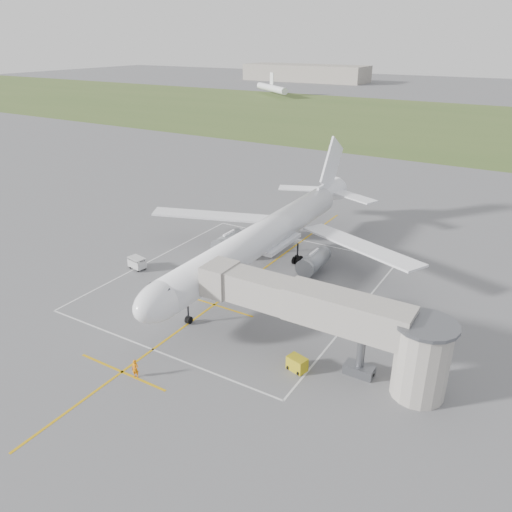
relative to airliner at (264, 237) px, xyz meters
The scene contains 11 objects.
ground 4.46m from the airliner, 90.00° to the right, with size 700.00×700.00×0.00m, color #535355.
grass_strip 129.32m from the airliner, 90.00° to the left, with size 700.00×120.00×0.02m, color #445A27.
apron_markings 7.90m from the airliner, 90.00° to the right, with size 28.20×60.00×0.01m.
airliner is the anchor object (origin of this frame).
jet_bridge 21.22m from the airliner, 42.19° to the right, with size 23.40×5.00×7.20m.
gpu_unit 21.38m from the airliner, 51.63° to the right, with size 1.94×1.56×1.28m.
baggage_cart 16.41m from the airliner, 149.08° to the right, with size 2.45×1.73×1.56m.
ramp_worker_nose 24.93m from the airliner, 86.35° to the right, with size 0.63×0.41×1.72m, color orange.
ramp_worker_wing 6.27m from the airliner, behind, with size 0.89×0.69×1.83m, color #F75707.
distant_hangars 264.94m from the airliner, 93.50° to the left, with size 345.00×49.00×12.00m.
distant_aircraft 183.00m from the airliner, 89.00° to the left, with size 224.49×43.40×8.85m.
Camera 1 is at (28.72, -48.76, 27.16)m, focal length 35.00 mm.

